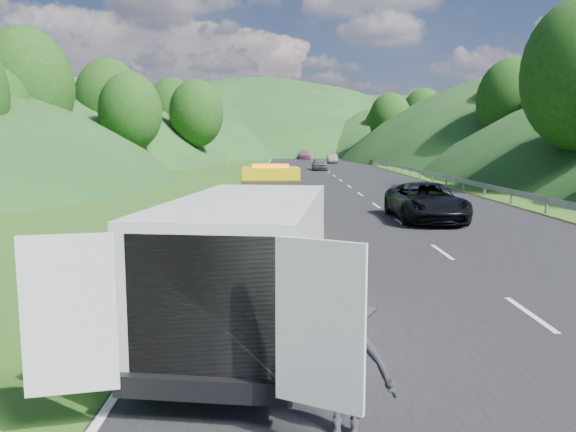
{
  "coord_description": "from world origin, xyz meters",
  "views": [
    {
      "loc": [
        -1.7,
        -12.33,
        3.32
      ],
      "look_at": [
        -1.59,
        2.56,
        1.3
      ],
      "focal_mm": 35.0,
      "sensor_mm": 36.0,
      "label": 1
    }
  ],
  "objects_px": {
    "white_van": "(249,260)",
    "child": "(246,290)",
    "passing_suv": "(425,221)",
    "suitcase": "(171,277)",
    "tow_truck": "(272,201)",
    "woman": "(234,284)"
  },
  "relations": [
    {
      "from": "white_van",
      "to": "child",
      "type": "distance_m",
      "value": 3.36
    },
    {
      "from": "passing_suv",
      "to": "child",
      "type": "bearing_deg",
      "value": -121.87
    },
    {
      "from": "child",
      "to": "suitcase",
      "type": "relative_size",
      "value": 1.83
    },
    {
      "from": "white_van",
      "to": "tow_truck",
      "type": "bearing_deg",
      "value": 96.5
    },
    {
      "from": "suitcase",
      "to": "child",
      "type": "bearing_deg",
      "value": -1.41
    },
    {
      "from": "woman",
      "to": "child",
      "type": "bearing_deg",
      "value": -145.67
    },
    {
      "from": "white_van",
      "to": "woman",
      "type": "relative_size",
      "value": 4.57
    },
    {
      "from": "woman",
      "to": "passing_suv",
      "type": "height_order",
      "value": "passing_suv"
    },
    {
      "from": "white_van",
      "to": "passing_suv",
      "type": "xyz_separation_m",
      "value": [
        6.44,
        13.93,
        -1.35
      ]
    },
    {
      "from": "white_van",
      "to": "child",
      "type": "height_order",
      "value": "white_van"
    },
    {
      "from": "tow_truck",
      "to": "woman",
      "type": "xyz_separation_m",
      "value": [
        -0.73,
        -6.99,
        -1.2
      ]
    },
    {
      "from": "child",
      "to": "tow_truck",
      "type": "bearing_deg",
      "value": 98.05
    },
    {
      "from": "suitcase",
      "to": "passing_suv",
      "type": "bearing_deg",
      "value": 52.25
    },
    {
      "from": "tow_truck",
      "to": "suitcase",
      "type": "height_order",
      "value": "tow_truck"
    },
    {
      "from": "tow_truck",
      "to": "woman",
      "type": "bearing_deg",
      "value": -99.28
    },
    {
      "from": "white_van",
      "to": "passing_suv",
      "type": "bearing_deg",
      "value": 72.43
    },
    {
      "from": "white_van",
      "to": "woman",
      "type": "distance_m",
      "value": 3.95
    },
    {
      "from": "child",
      "to": "suitcase",
      "type": "xyz_separation_m",
      "value": [
        -1.67,
        0.04,
        0.29
      ]
    },
    {
      "from": "tow_truck",
      "to": "suitcase",
      "type": "xyz_separation_m",
      "value": [
        -2.08,
        -7.55,
        -0.9
      ]
    },
    {
      "from": "tow_truck",
      "to": "woman",
      "type": "distance_m",
      "value": 7.13
    },
    {
      "from": "tow_truck",
      "to": "passing_suv",
      "type": "height_order",
      "value": "tow_truck"
    },
    {
      "from": "child",
      "to": "passing_suv",
      "type": "relative_size",
      "value": 0.19
    }
  ]
}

